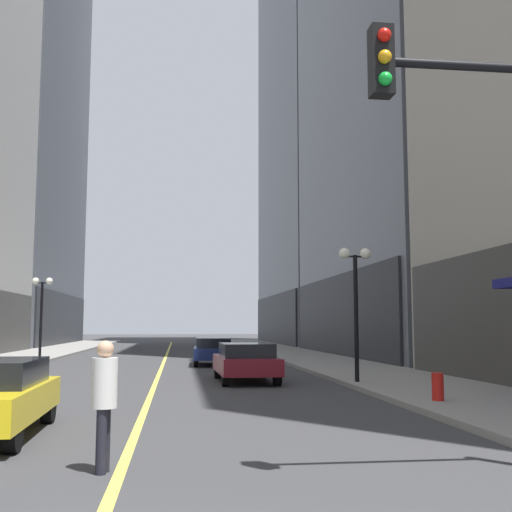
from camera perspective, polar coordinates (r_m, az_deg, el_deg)
ground_plane at (r=38.48m, az=-8.24°, el=-9.14°), size 200.00×200.00×0.00m
sidewalk_left at (r=39.50m, az=-20.43°, el=-8.63°), size 4.50×78.00×0.15m
sidewalk_right at (r=39.20m, az=4.06°, el=-9.03°), size 4.50×78.00×0.15m
lane_centre_stripe at (r=38.48m, az=-8.24°, el=-9.14°), size 0.16×70.00×0.01m
car_maroon at (r=21.74m, az=-0.95°, el=-9.52°), size 2.01×4.35×1.32m
car_navy at (r=30.91m, az=-3.94°, el=-8.56°), size 1.99×4.20×1.32m
pedestrian_in_white_shirt at (r=8.76m, az=-13.65°, el=-12.20°), size 0.40×0.40×1.73m
street_lamp_left_far at (r=34.77m, az=-18.93°, el=-3.80°), size 1.06×0.36×4.43m
street_lamp_right_mid at (r=20.45m, az=9.05°, el=-2.53°), size 1.06×0.36×4.43m
fire_hydrant_right at (r=15.84m, az=16.23°, el=-11.63°), size 0.28×0.28×0.80m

